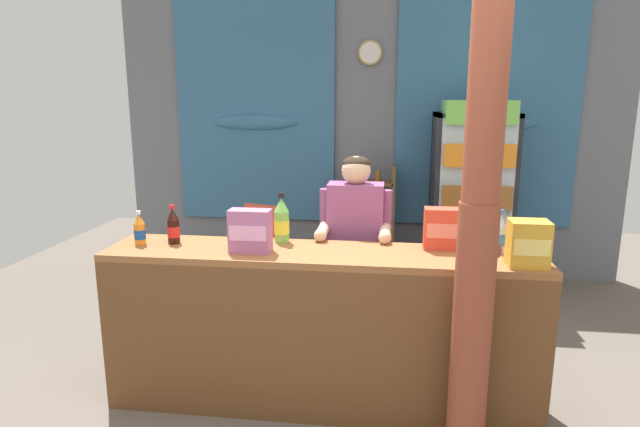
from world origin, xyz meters
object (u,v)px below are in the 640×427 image
at_px(soda_bottle_cola, 173,227).
at_px(plastic_lawn_chair, 258,246).
at_px(drink_fridge, 472,190).
at_px(bottle_shelf_rack, 370,221).
at_px(soda_bottle_lime_soda, 282,221).
at_px(soda_bottle_water, 500,235).
at_px(snack_box_wafer, 250,231).
at_px(timber_post, 479,214).
at_px(snack_box_crackers, 445,229).
at_px(stall_counter, 319,321).
at_px(snack_box_choco_powder, 528,244).
at_px(soda_bottle_orange_soda, 140,230).
at_px(shopkeeper, 355,239).

bearing_deg(soda_bottle_cola, plastic_lawn_chair, 86.46).
relative_size(drink_fridge, bottle_shelf_rack, 1.52).
bearing_deg(bottle_shelf_rack, soda_bottle_lime_soda, -102.59).
relative_size(soda_bottle_water, snack_box_wafer, 1.01).
relative_size(timber_post, snack_box_crackers, 11.13).
relative_size(bottle_shelf_rack, soda_bottle_water, 4.74).
height_order(timber_post, plastic_lawn_chair, timber_post).
height_order(stall_counter, soda_bottle_lime_soda, soda_bottle_lime_soda).
height_order(snack_box_choco_powder, snack_box_wafer, snack_box_wafer).
distance_m(stall_counter, soda_bottle_cola, 1.05).
bearing_deg(drink_fridge, soda_bottle_orange_soda, -137.52).
height_order(drink_fridge, snack_box_crackers, drink_fridge).
bearing_deg(plastic_lawn_chair, drink_fridge, 10.60).
xyz_separation_m(shopkeeper, snack_box_choco_powder, (0.95, -0.61, 0.17)).
relative_size(soda_bottle_cola, snack_box_wafer, 0.96).
bearing_deg(soda_bottle_lime_soda, soda_bottle_water, -2.89).
height_order(timber_post, snack_box_choco_powder, timber_post).
bearing_deg(snack_box_crackers, plastic_lawn_chair, 134.57).
bearing_deg(bottle_shelf_rack, snack_box_wafer, -104.50).
bearing_deg(drink_fridge, shopkeeper, -121.75).
bearing_deg(stall_counter, soda_bottle_water, 11.30).
distance_m(timber_post, snack_box_wafer, 1.27).
relative_size(snack_box_choco_powder, snack_box_wafer, 0.99).
height_order(bottle_shelf_rack, soda_bottle_orange_soda, bottle_shelf_rack).
xyz_separation_m(stall_counter, plastic_lawn_chair, (-0.81, 1.79, -0.09)).
height_order(timber_post, snack_box_crackers, timber_post).
relative_size(shopkeeper, snack_box_wafer, 5.91).
bearing_deg(shopkeeper, soda_bottle_lime_soda, -144.56).
bearing_deg(timber_post, drink_fridge, 82.20).
relative_size(drink_fridge, soda_bottle_lime_soda, 5.86).
xyz_separation_m(drink_fridge, soda_bottle_lime_soda, (-1.41, -1.89, 0.10)).
height_order(timber_post, drink_fridge, timber_post).
bearing_deg(soda_bottle_water, stall_counter, -168.70).
height_order(soda_bottle_water, snack_box_wafer, soda_bottle_water).
bearing_deg(snack_box_wafer, timber_post, -14.55).
bearing_deg(bottle_shelf_rack, drink_fridge, -12.95).
xyz_separation_m(stall_counter, soda_bottle_water, (1.02, 0.20, 0.50)).
height_order(timber_post, bottle_shelf_rack, timber_post).
height_order(drink_fridge, shopkeeper, drink_fridge).
xyz_separation_m(soda_bottle_orange_soda, snack_box_wafer, (0.70, -0.07, 0.04)).
bearing_deg(stall_counter, soda_bottle_lime_soda, 134.78).
xyz_separation_m(timber_post, soda_bottle_orange_soda, (-1.92, 0.38, -0.24)).
bearing_deg(snack_box_crackers, timber_post, -79.13).
distance_m(soda_bottle_orange_soda, snack_box_wafer, 0.71).
bearing_deg(shopkeeper, snack_box_choco_powder, -32.71).
relative_size(drink_fridge, soda_bottle_cola, 7.63).
xyz_separation_m(drink_fridge, snack_box_wafer, (-1.55, -2.13, 0.09)).
relative_size(soda_bottle_orange_soda, soda_bottle_water, 0.83).
relative_size(drink_fridge, soda_bottle_water, 7.20).
distance_m(timber_post, snack_box_crackers, 0.58).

